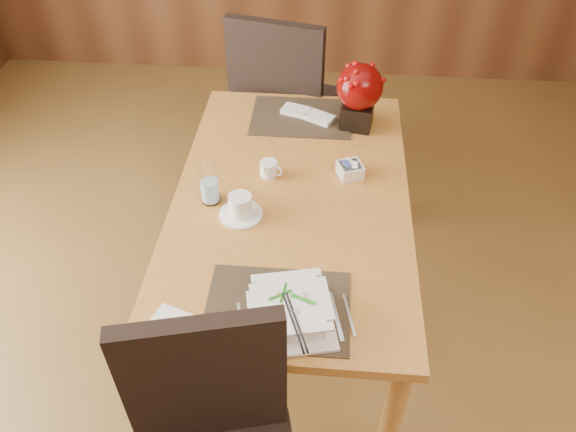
# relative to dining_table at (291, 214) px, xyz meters

# --- Properties ---
(dining_table) EXTENTS (0.90, 1.50, 0.75)m
(dining_table) POSITION_rel_dining_table_xyz_m (0.00, 0.00, 0.00)
(dining_table) COLOR #BE7D34
(dining_table) RESTS_ON ground
(placemat_near) EXTENTS (0.45, 0.33, 0.01)m
(placemat_near) POSITION_rel_dining_table_xyz_m (0.00, -0.55, 0.10)
(placemat_near) COLOR black
(placemat_near) RESTS_ON dining_table
(placemat_far) EXTENTS (0.45, 0.33, 0.01)m
(placemat_far) POSITION_rel_dining_table_xyz_m (0.00, 0.55, 0.10)
(placemat_far) COLOR black
(placemat_far) RESTS_ON dining_table
(soup_setting) EXTENTS (0.30, 0.30, 0.10)m
(soup_setting) POSITION_rel_dining_table_xyz_m (0.05, -0.60, 0.15)
(soup_setting) COLOR white
(soup_setting) RESTS_ON dining_table
(coffee_cup) EXTENTS (0.16, 0.16, 0.09)m
(coffee_cup) POSITION_rel_dining_table_xyz_m (-0.18, -0.13, 0.14)
(coffee_cup) COLOR white
(coffee_cup) RESTS_ON dining_table
(water_glass) EXTENTS (0.09, 0.09, 0.17)m
(water_glass) POSITION_rel_dining_table_xyz_m (-0.30, -0.06, 0.18)
(water_glass) COLOR silver
(water_glass) RESTS_ON dining_table
(creamer_jug) EXTENTS (0.12, 0.12, 0.06)m
(creamer_jug) POSITION_rel_dining_table_xyz_m (-0.10, 0.12, 0.13)
(creamer_jug) COLOR white
(creamer_jug) RESTS_ON dining_table
(sugar_caddy) EXTENTS (0.12, 0.12, 0.05)m
(sugar_caddy) POSITION_rel_dining_table_xyz_m (0.22, 0.14, 0.12)
(sugar_caddy) COLOR white
(sugar_caddy) RESTS_ON dining_table
(berry_decor) EXTENTS (0.20, 0.20, 0.29)m
(berry_decor) POSITION_rel_dining_table_xyz_m (0.25, 0.50, 0.26)
(berry_decor) COLOR black
(berry_decor) RESTS_ON dining_table
(napkins_far) EXTENTS (0.26, 0.18, 0.02)m
(napkins_far) POSITION_rel_dining_table_xyz_m (0.04, 0.55, 0.11)
(napkins_far) COLOR white
(napkins_far) RESTS_ON dining_table
(bread_plate) EXTENTS (0.21, 0.21, 0.01)m
(bread_plate) POSITION_rel_dining_table_xyz_m (-0.31, -0.67, 0.10)
(bread_plate) COLOR white
(bread_plate) RESTS_ON dining_table
(far_chair) EXTENTS (0.61, 0.61, 1.08)m
(far_chair) POSITION_rel_dining_table_xyz_m (-0.12, 0.94, -0.04)
(far_chair) COLOR black
(far_chair) RESTS_ON ground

